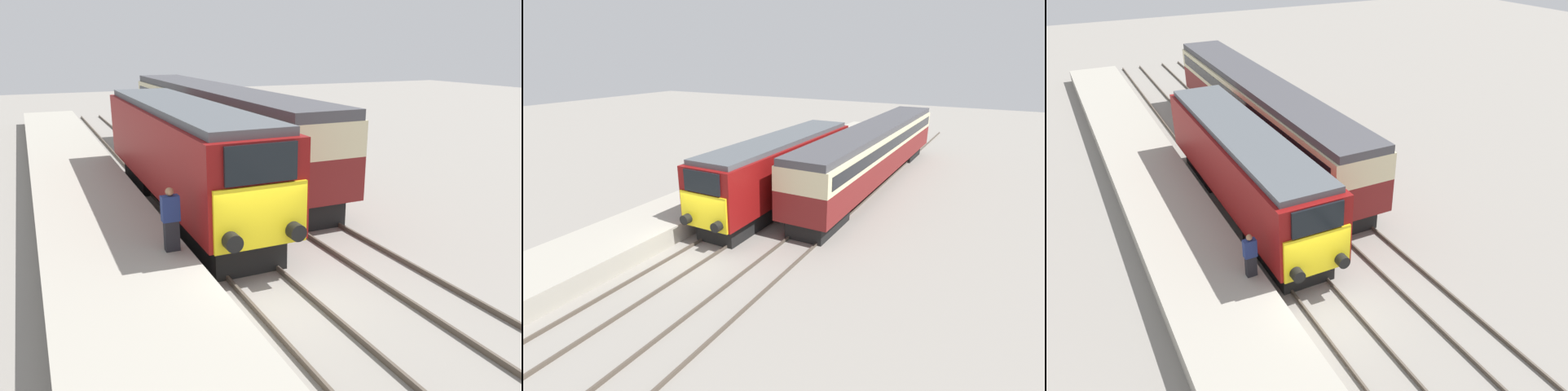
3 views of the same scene
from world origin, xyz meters
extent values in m
plane|color=gray|center=(0.00, 0.00, 0.00)|extent=(120.00, 120.00, 0.00)
cube|color=#9E998C|center=(-3.30, 8.00, 0.42)|extent=(3.50, 50.00, 0.85)
cube|color=#4C4238|center=(-0.72, 5.00, 0.07)|extent=(0.07, 60.00, 0.14)
cube|color=#4C4238|center=(0.72, 5.00, 0.07)|extent=(0.07, 60.00, 0.14)
cube|color=#4C4238|center=(2.68, 5.00, 0.07)|extent=(0.07, 60.00, 0.14)
cube|color=#4C4238|center=(4.12, 5.00, 0.07)|extent=(0.07, 60.00, 0.14)
cube|color=black|center=(0.00, 3.23, 0.50)|extent=(2.03, 4.00, 1.00)
cube|color=black|center=(0.00, 11.66, 0.50)|extent=(2.03, 4.00, 1.00)
cube|color=maroon|center=(0.00, 7.45, 2.33)|extent=(2.70, 13.43, 2.65)
cube|color=yellow|center=(0.00, 0.69, 1.80)|extent=(2.48, 0.10, 1.59)
cube|color=black|center=(0.00, 0.69, 3.13)|extent=(1.89, 0.10, 0.95)
cube|color=#4C5156|center=(0.00, 7.45, 3.77)|extent=(2.38, 12.89, 0.24)
cylinder|color=black|center=(-0.85, 0.48, 1.35)|extent=(0.44, 0.35, 0.44)
cylinder|color=black|center=(0.85, 0.48, 1.35)|extent=(0.44, 0.35, 0.44)
cube|color=black|center=(3.40, 5.23, 0.47)|extent=(1.89, 3.60, 0.95)
cube|color=black|center=(3.40, 22.14, 0.47)|extent=(1.89, 3.60, 0.95)
cube|color=maroon|center=(3.40, 13.68, 1.68)|extent=(2.70, 21.31, 1.46)
cube|color=beige|center=(3.40, 13.68, 2.99)|extent=(2.71, 21.31, 1.15)
cube|color=black|center=(3.40, 13.68, 2.99)|extent=(2.75, 20.46, 0.63)
cube|color=#424247|center=(3.40, 13.68, 3.74)|extent=(2.48, 21.31, 0.36)
cube|color=black|center=(-1.96, 1.80, 1.24)|extent=(0.36, 0.24, 0.78)
cube|color=navy|center=(-1.96, 1.80, 1.95)|extent=(0.44, 0.26, 0.65)
sphere|color=#9E704C|center=(-1.96, 1.80, 2.38)|extent=(0.21, 0.21, 0.21)
camera|label=1|loc=(-4.92, -9.92, 5.80)|focal=35.00mm
camera|label=2|loc=(11.03, -11.77, 8.25)|focal=28.00mm
camera|label=3|loc=(-6.66, -11.45, 11.60)|focal=35.00mm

